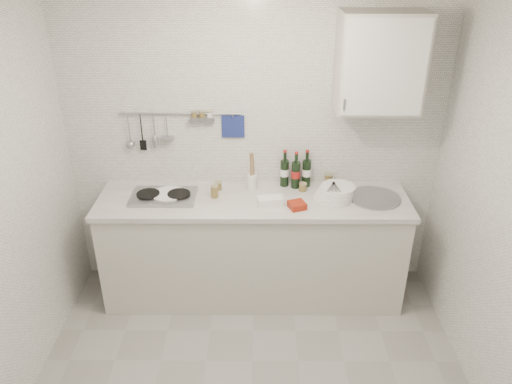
% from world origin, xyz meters
% --- Properties ---
extents(ceiling, '(3.00, 3.00, 0.00)m').
position_xyz_m(ceiling, '(0.00, 0.00, 2.50)').
color(ceiling, silver).
rests_on(ceiling, back_wall).
extents(back_wall, '(3.00, 0.02, 2.50)m').
position_xyz_m(back_wall, '(0.00, 1.40, 1.25)').
color(back_wall, silver).
rests_on(back_wall, floor).
extents(counter, '(2.44, 0.64, 0.96)m').
position_xyz_m(counter, '(0.01, 1.10, 0.43)').
color(counter, '#B9B4AA').
rests_on(counter, floor).
extents(wall_rail, '(0.98, 0.09, 0.34)m').
position_xyz_m(wall_rail, '(-0.60, 1.37, 1.43)').
color(wall_rail, '#93969B').
rests_on(wall_rail, back_wall).
extents(wall_cabinet, '(0.60, 0.38, 0.70)m').
position_xyz_m(wall_cabinet, '(0.90, 1.22, 1.95)').
color(wall_cabinet, '#B9B4AA').
rests_on(wall_cabinet, back_wall).
extents(plate_stack_hob, '(0.28, 0.27, 0.04)m').
position_xyz_m(plate_stack_hob, '(-0.67, 1.11, 0.94)').
color(plate_stack_hob, '#4A5EA8').
rests_on(plate_stack_hob, counter).
extents(plate_stack_sink, '(0.32, 0.31, 0.11)m').
position_xyz_m(plate_stack_sink, '(0.64, 1.11, 0.97)').
color(plate_stack_sink, white).
rests_on(plate_stack_sink, counter).
extents(wine_bottles, '(0.25, 0.11, 0.31)m').
position_xyz_m(wine_bottles, '(0.34, 1.32, 1.07)').
color(wine_bottles, black).
rests_on(wine_bottles, counter).
extents(butter_dish, '(0.21, 0.13, 0.06)m').
position_xyz_m(butter_dish, '(0.13, 1.01, 0.95)').
color(butter_dish, white).
rests_on(butter_dish, counter).
extents(strawberry_punnet, '(0.15, 0.15, 0.05)m').
position_xyz_m(strawberry_punnet, '(0.33, 0.95, 0.94)').
color(strawberry_punnet, '#A52512').
rests_on(strawberry_punnet, counter).
extents(utensil_crock, '(0.08, 0.08, 0.32)m').
position_xyz_m(utensil_crock, '(-0.01, 1.27, 1.00)').
color(utensil_crock, white).
rests_on(utensil_crock, counter).
extents(jar_a, '(0.06, 0.06, 0.07)m').
position_xyz_m(jar_a, '(-0.28, 1.25, 0.96)').
color(jar_a, brown).
rests_on(jar_a, counter).
extents(jar_b, '(0.07, 0.07, 0.09)m').
position_xyz_m(jar_b, '(0.62, 1.35, 0.97)').
color(jar_b, brown).
rests_on(jar_b, counter).
extents(jar_c, '(0.06, 0.06, 0.07)m').
position_xyz_m(jar_c, '(0.40, 1.23, 0.95)').
color(jar_c, brown).
rests_on(jar_c, counter).
extents(jar_d, '(0.06, 0.06, 0.10)m').
position_xyz_m(jar_d, '(-0.30, 1.12, 0.97)').
color(jar_d, brown).
rests_on(jar_d, counter).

